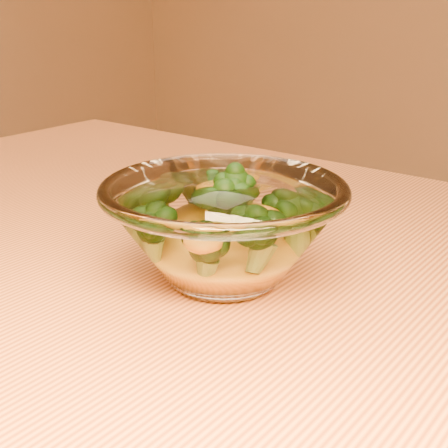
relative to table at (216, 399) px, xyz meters
The scene contains 4 objects.
table is the anchor object (origin of this frame).
glass_bowl 0.14m from the table, 109.50° to the left, with size 0.19×0.19×0.08m.
cheese_sauce 0.13m from the table, 109.50° to the left, with size 0.10×0.10×0.03m, color yellow.
broccoli_heap 0.16m from the table, 122.54° to the left, with size 0.13×0.12×0.07m.
Camera 1 is at (0.27, -0.33, 0.97)m, focal length 50.00 mm.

